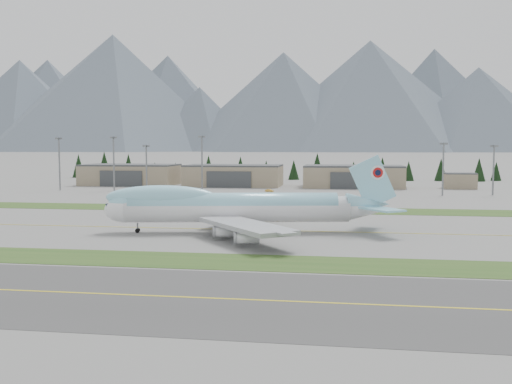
% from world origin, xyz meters
% --- Properties ---
extents(ground, '(7000.00, 7000.00, 0.00)m').
position_xyz_m(ground, '(0.00, 0.00, 0.00)').
color(ground, '#60605E').
rests_on(ground, ground).
extents(grass_strip_near, '(400.00, 14.00, 0.08)m').
position_xyz_m(grass_strip_near, '(0.00, -38.00, 0.00)').
color(grass_strip_near, '#2B4E1C').
rests_on(grass_strip_near, ground).
extents(grass_strip_far, '(400.00, 18.00, 0.08)m').
position_xyz_m(grass_strip_far, '(0.00, 45.00, 0.00)').
color(grass_strip_far, '#2B4E1C').
rests_on(grass_strip_far, ground).
extents(asphalt_taxiway, '(400.00, 32.00, 0.04)m').
position_xyz_m(asphalt_taxiway, '(0.00, -62.00, 0.00)').
color(asphalt_taxiway, '#3C3C3C').
rests_on(asphalt_taxiway, ground).
extents(taxiway_line_main, '(400.00, 0.40, 0.02)m').
position_xyz_m(taxiway_line_main, '(0.00, 0.00, 0.00)').
color(taxiway_line_main, yellow).
rests_on(taxiway_line_main, ground).
extents(taxiway_line_near, '(400.00, 0.40, 0.02)m').
position_xyz_m(taxiway_line_near, '(0.00, -62.00, 0.00)').
color(taxiway_line_near, yellow).
rests_on(taxiway_line_near, ground).
extents(boeing_747_freighter, '(69.50, 58.89, 18.22)m').
position_xyz_m(boeing_747_freighter, '(14.33, -4.10, 6.01)').
color(boeing_747_freighter, white).
rests_on(boeing_747_freighter, ground).
extents(hangar_left, '(48.00, 26.60, 10.80)m').
position_xyz_m(hangar_left, '(-70.00, 149.90, 5.39)').
color(hangar_left, gray).
rests_on(hangar_left, ground).
extents(hangar_center, '(48.00, 26.60, 10.80)m').
position_xyz_m(hangar_center, '(-15.00, 149.90, 5.39)').
color(hangar_center, gray).
rests_on(hangar_center, ground).
extents(hangar_right, '(48.00, 26.60, 10.80)m').
position_xyz_m(hangar_right, '(45.00, 149.90, 5.39)').
color(hangar_right, gray).
rests_on(hangar_right, ground).
extents(control_shed, '(14.00, 12.00, 7.60)m').
position_xyz_m(control_shed, '(95.00, 148.00, 3.80)').
color(control_shed, gray).
rests_on(control_shed, ground).
extents(floodlight_masts, '(192.69, 10.08, 24.84)m').
position_xyz_m(floodlight_masts, '(-8.64, 110.19, 15.93)').
color(floodlight_masts, slate).
rests_on(floodlight_masts, ground).
extents(service_vehicle_a, '(2.30, 3.87, 1.24)m').
position_xyz_m(service_vehicle_a, '(-24.90, 117.62, 0.00)').
color(service_vehicle_a, '#BABBBD').
rests_on(service_vehicle_a, ground).
extents(service_vehicle_b, '(4.06, 2.69, 1.26)m').
position_xyz_m(service_vehicle_b, '(7.67, 114.60, 0.00)').
color(service_vehicle_b, gold).
rests_on(service_vehicle_b, ground).
extents(service_vehicle_c, '(1.63, 3.82, 1.10)m').
position_xyz_m(service_vehicle_c, '(68.94, 140.00, 0.00)').
color(service_vehicle_c, '#BBB9BF').
rests_on(service_vehicle_c, ground).
extents(conifer_belt, '(265.47, 14.29, 16.99)m').
position_xyz_m(conifer_belt, '(-13.34, 211.67, 7.06)').
color(conifer_belt, black).
rests_on(conifer_belt, ground).
extents(mountain_ridge_front, '(4385.40, 1198.39, 520.65)m').
position_xyz_m(mountain_ridge_front, '(-65.79, 2242.10, 227.96)').
color(mountain_ridge_front, '#4B5765').
rests_on(mountain_ridge_front, ground).
extents(mountain_ridge_rear, '(4528.60, 1048.46, 524.23)m').
position_xyz_m(mountain_ridge_rear, '(200.00, 2900.00, 261.22)').
color(mountain_ridge_rear, '#4B5765').
rests_on(mountain_ridge_rear, ground).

